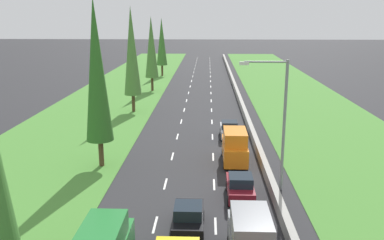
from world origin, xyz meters
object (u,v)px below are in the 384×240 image
at_px(maroon_hatchback_right_lane, 240,187).
at_px(silver_hatchback_right_lane, 229,129).
at_px(poplar_tree_third, 132,51).
at_px(poplar_tree_fourth, 151,47).
at_px(poplar_tree_second, 97,71).
at_px(grey_van_right_lane, 250,240).
at_px(orange_van_right_lane, 235,147).
at_px(street_light_mast, 279,116).
at_px(poplar_tree_fifth, 162,42).
at_px(black_hatchback_centre_lane, 188,218).

xyz_separation_m(maroon_hatchback_right_lane, silver_hatchback_right_lane, (-0.03, 14.08, 0.00)).
relative_size(poplar_tree_third, poplar_tree_fourth, 1.10).
height_order(silver_hatchback_right_lane, poplar_tree_second, poplar_tree_second).
height_order(grey_van_right_lane, silver_hatchback_right_lane, grey_van_right_lane).
xyz_separation_m(grey_van_right_lane, poplar_tree_fourth, (-10.91, 47.43, 5.50)).
xyz_separation_m(maroon_hatchback_right_lane, poplar_tree_second, (-10.65, 5.71, 6.83)).
height_order(orange_van_right_lane, silver_hatchback_right_lane, orange_van_right_lane).
height_order(poplar_tree_second, street_light_mast, poplar_tree_second).
relative_size(maroon_hatchback_right_lane, street_light_mast, 0.43).
height_order(poplar_tree_third, poplar_tree_fifth, poplar_tree_third).
height_order(poplar_tree_second, poplar_tree_third, poplar_tree_second).
distance_m(orange_van_right_lane, poplar_tree_second, 12.45).
bearing_deg(poplar_tree_fourth, poplar_tree_third, -91.62).
relative_size(grey_van_right_lane, poplar_tree_fourth, 0.42).
bearing_deg(grey_van_right_lane, poplar_tree_fifth, 99.84).
height_order(maroon_hatchback_right_lane, orange_van_right_lane, orange_van_right_lane).
height_order(orange_van_right_lane, street_light_mast, street_light_mast).
height_order(poplar_tree_second, poplar_tree_fifth, poplar_tree_second).
bearing_deg(poplar_tree_fifth, orange_van_right_lane, -77.19).
relative_size(poplar_tree_fourth, street_light_mast, 1.30).
height_order(silver_hatchback_right_lane, poplar_tree_fifth, poplar_tree_fifth).
bearing_deg(poplar_tree_third, poplar_tree_fifth, 89.64).
xyz_separation_m(poplar_tree_second, poplar_tree_fourth, (-0.38, 34.09, -0.77)).
bearing_deg(grey_van_right_lane, poplar_tree_third, 109.14).
xyz_separation_m(grey_van_right_lane, poplar_tree_second, (-10.53, 13.34, 6.27)).
bearing_deg(black_hatchback_centre_lane, poplar_tree_second, 126.30).
distance_m(maroon_hatchback_right_lane, poplar_tree_fifth, 57.95).
distance_m(maroon_hatchback_right_lane, silver_hatchback_right_lane, 14.08).
height_order(poplar_tree_third, street_light_mast, poplar_tree_third).
xyz_separation_m(maroon_hatchback_right_lane, poplar_tree_fifth, (-11.24, 56.54, 5.87)).
height_order(maroon_hatchback_right_lane, poplar_tree_second, poplar_tree_second).
relative_size(maroon_hatchback_right_lane, silver_hatchback_right_lane, 1.00).
height_order(maroon_hatchback_right_lane, poplar_tree_fourth, poplar_tree_fourth).
distance_m(poplar_tree_fifth, street_light_mast, 56.66).
height_order(black_hatchback_centre_lane, poplar_tree_second, poplar_tree_second).
relative_size(maroon_hatchback_right_lane, poplar_tree_fifth, 0.34).
bearing_deg(poplar_tree_fifth, grey_van_right_lane, -80.16).
bearing_deg(poplar_tree_fourth, orange_van_right_lane, -71.41).
height_order(black_hatchback_centre_lane, poplar_tree_fifth, poplar_tree_fifth).
bearing_deg(grey_van_right_lane, poplar_tree_second, 128.29).
bearing_deg(silver_hatchback_right_lane, grey_van_right_lane, -90.21).
bearing_deg(poplar_tree_second, poplar_tree_third, 92.37).
bearing_deg(grey_van_right_lane, black_hatchback_centre_lane, 133.94).
height_order(poplar_tree_fourth, street_light_mast, poplar_tree_fourth).
xyz_separation_m(silver_hatchback_right_lane, poplar_tree_fifth, (-11.21, 42.46, 5.87)).
relative_size(poplar_tree_fourth, poplar_tree_fifth, 1.03).
bearing_deg(poplar_tree_third, maroon_hatchback_right_lane, -65.42).
distance_m(silver_hatchback_right_lane, poplar_tree_third, 17.15).
bearing_deg(maroon_hatchback_right_lane, orange_van_right_lane, 89.56).
distance_m(black_hatchback_centre_lane, poplar_tree_second, 14.31).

